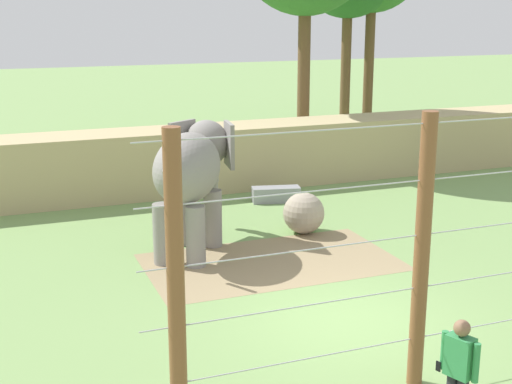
{
  "coord_description": "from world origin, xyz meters",
  "views": [
    {
      "loc": [
        -5.93,
        -10.75,
        5.57
      ],
      "look_at": [
        -0.08,
        4.27,
        1.4
      ],
      "focal_mm": 50.29,
      "sensor_mm": 36.0,
      "label": 1
    }
  ],
  "objects_px": {
    "zookeeper": "(459,373)",
    "elephant": "(191,171)",
    "feed_trough": "(276,194)",
    "enrichment_ball": "(304,213)"
  },
  "relations": [
    {
      "from": "zookeeper",
      "to": "elephant",
      "type": "bearing_deg",
      "value": 97.49
    },
    {
      "from": "feed_trough",
      "to": "elephant",
      "type": "bearing_deg",
      "value": -136.76
    },
    {
      "from": "elephant",
      "to": "enrichment_ball",
      "type": "relative_size",
      "value": 3.34
    },
    {
      "from": "feed_trough",
      "to": "enrichment_ball",
      "type": "bearing_deg",
      "value": -99.77
    },
    {
      "from": "elephant",
      "to": "feed_trough",
      "type": "distance_m",
      "value": 5.11
    },
    {
      "from": "elephant",
      "to": "zookeeper",
      "type": "bearing_deg",
      "value": -82.51
    },
    {
      "from": "elephant",
      "to": "enrichment_ball",
      "type": "distance_m",
      "value": 3.31
    },
    {
      "from": "enrichment_ball",
      "to": "zookeeper",
      "type": "bearing_deg",
      "value": -101.98
    },
    {
      "from": "enrichment_ball",
      "to": "feed_trough",
      "type": "relative_size",
      "value": 0.71
    },
    {
      "from": "zookeeper",
      "to": "feed_trough",
      "type": "height_order",
      "value": "zookeeper"
    }
  ]
}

